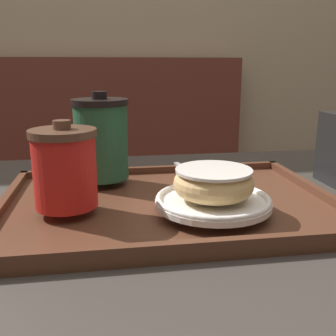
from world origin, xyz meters
The scene contains 9 objects.
wall_behind centered at (0.00, 1.10, 1.20)m, with size 8.00×0.05×2.40m.
booth_bench centered at (-0.17, 0.87, 0.32)m, with size 1.30×0.44×1.00m.
cafe_table centered at (0.00, 0.00, 0.59)m, with size 0.94×0.71×0.76m.
serving_tray centered at (0.02, -0.01, 0.77)m, with size 0.49×0.34×0.02m.
coffee_cup_front centered at (-0.12, -0.04, 0.84)m, with size 0.09×0.09×0.12m.
coffee_cup_rear centered at (-0.08, 0.09, 0.85)m, with size 0.09×0.09×0.15m.
plate_with_chocolate_donut centered at (0.07, -0.07, 0.79)m, with size 0.16×0.16×0.01m.
donut_chocolate_glazed centered at (0.07, -0.07, 0.82)m, with size 0.11×0.11×0.04m.
spoon centered at (0.09, 0.06, 0.79)m, with size 0.05×0.15×0.01m.
Camera 1 is at (-0.07, -0.57, 0.97)m, focal length 42.00 mm.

